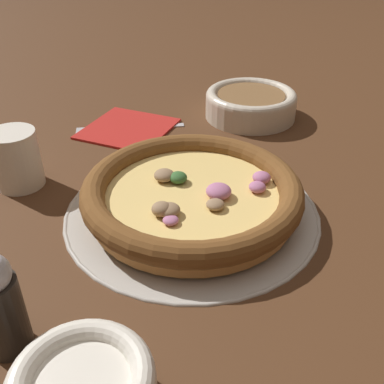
# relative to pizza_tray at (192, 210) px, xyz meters

# --- Properties ---
(ground_plane) EXTENTS (3.00, 3.00, 0.00)m
(ground_plane) POSITION_rel_pizza_tray_xyz_m (0.00, 0.00, -0.00)
(ground_plane) COLOR #4C2D19
(pizza_tray) EXTENTS (0.31, 0.31, 0.01)m
(pizza_tray) POSITION_rel_pizza_tray_xyz_m (0.00, 0.00, 0.00)
(pizza_tray) COLOR #B7B2A8
(pizza_tray) RESTS_ON ground_plane
(pizza) EXTENTS (0.27, 0.27, 0.04)m
(pizza) POSITION_rel_pizza_tray_xyz_m (-0.00, -0.00, 0.02)
(pizza) COLOR #BC7F42
(pizza) RESTS_ON pizza_tray
(bowl_far) EXTENTS (0.16, 0.16, 0.05)m
(bowl_far) POSITION_rel_pizza_tray_xyz_m (0.28, -0.13, 0.02)
(bowl_far) COLOR beige
(bowl_far) RESTS_ON ground_plane
(drinking_cup) EXTENTS (0.06, 0.06, 0.08)m
(drinking_cup) POSITION_rel_pizza_tray_xyz_m (0.09, 0.23, 0.04)
(drinking_cup) COLOR silver
(drinking_cup) RESTS_ON ground_plane
(napkin) EXTENTS (0.18, 0.18, 0.01)m
(napkin) POSITION_rel_pizza_tray_xyz_m (0.25, 0.08, 0.00)
(napkin) COLOR #B2231E
(napkin) RESTS_ON ground_plane
(fork) EXTENTS (0.02, 0.18, 0.00)m
(fork) POSITION_rel_pizza_tray_xyz_m (0.25, 0.09, -0.00)
(fork) COLOR #B7B7BC
(fork) RESTS_ON ground_plane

